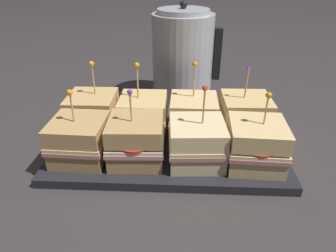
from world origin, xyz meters
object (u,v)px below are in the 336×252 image
object	(u,v)px
serving_platter	(168,148)
sandwich_front_center_left	(136,140)
sandwich_back_center_right	(193,115)
kettle_steel	(183,56)
sandwich_front_far_right	(256,144)
sandwich_front_center_right	(197,142)
sandwich_back_far_right	(245,116)
sandwich_back_center_left	(143,115)
sandwich_front_far_left	(80,140)
sandwich_back_far_left	(93,113)

from	to	relation	value
serving_platter	sandwich_front_center_left	world-z (taller)	sandwich_front_center_left
serving_platter	sandwich_back_center_right	size ratio (longest dim) A/B	2.97
sandwich_front_center_left	kettle_steel	size ratio (longest dim) A/B	0.55
sandwich_front_center_left	kettle_steel	xyz separation A→B (m)	(0.09, 0.35, 0.06)
serving_platter	sandwich_back_center_right	distance (m)	0.09
sandwich_back_center_right	sandwich_front_far_right	bearing A→B (deg)	-46.12
sandwich_front_far_right	sandwich_front_center_right	bearing A→B (deg)	177.47
sandwich_back_center_right	sandwich_front_center_left	bearing A→B (deg)	-134.86
sandwich_back_far_right	kettle_steel	world-z (taller)	kettle_steel
sandwich_front_center_left	sandwich_back_far_right	size ratio (longest dim) A/B	0.96
sandwich_front_center_right	sandwich_back_center_left	bearing A→B (deg)	136.15
serving_platter	sandwich_front_center_left	bearing A→B (deg)	-136.96
sandwich_back_center_left	sandwich_front_far_right	bearing A→B (deg)	-27.23
serving_platter	kettle_steel	xyz separation A→B (m)	(0.03, 0.30, 0.11)
serving_platter	sandwich_front_far_left	distance (m)	0.18
sandwich_back_center_left	sandwich_back_far_right	size ratio (longest dim) A/B	1.04
sandwich_front_center_left	sandwich_back_center_right	distance (m)	0.16
sandwich_front_far_left	sandwich_front_center_right	distance (m)	0.22
serving_platter	sandwich_back_center_left	xyz separation A→B (m)	(-0.06, 0.06, 0.05)
serving_platter	sandwich_back_far_left	bearing A→B (deg)	162.23
sandwich_back_center_right	sandwich_back_far_right	size ratio (longest dim) A/B	1.04
serving_platter	sandwich_front_far_right	size ratio (longest dim) A/B	3.24
sandwich_front_center_left	sandwich_front_center_right	distance (m)	0.11
sandwich_back_center_left	sandwich_back_far_right	bearing A→B (deg)	0.56
sandwich_front_center_left	kettle_steel	bearing A→B (deg)	76.25
sandwich_back_far_left	serving_platter	bearing A→B (deg)	-17.77
sandwich_front_center_right	sandwich_back_far_left	xyz separation A→B (m)	(-0.23, 0.11, 0.00)
serving_platter	sandwich_back_far_right	world-z (taller)	sandwich_back_far_right
sandwich_back_far_left	kettle_steel	size ratio (longest dim) A/B	0.59
sandwich_front_far_left	sandwich_front_far_right	bearing A→B (deg)	-0.81
serving_platter	sandwich_back_center_left	bearing A→B (deg)	135.75
sandwich_front_far_left	sandwich_back_far_right	xyz separation A→B (m)	(0.33, 0.11, 0.00)
sandwich_front_center_left	sandwich_front_far_right	bearing A→B (deg)	-1.18
sandwich_back_center_left	sandwich_back_center_right	xyz separation A→B (m)	(0.11, 0.00, -0.00)
serving_platter	sandwich_back_center_left	distance (m)	0.09
sandwich_front_far_left	sandwich_front_center_left	distance (m)	0.11
sandwich_front_center_right	sandwich_back_far_left	world-z (taller)	sandwich_back_far_left
kettle_steel	sandwich_front_far_right	bearing A→B (deg)	-68.67
sandwich_front_far_right	sandwich_back_center_left	world-z (taller)	sandwich_back_center_left
sandwich_front_far_right	kettle_steel	size ratio (longest dim) A/B	0.55
sandwich_front_far_left	sandwich_back_center_right	bearing A→B (deg)	27.00
sandwich_front_far_right	sandwich_back_far_left	xyz separation A→B (m)	(-0.34, 0.11, 0.00)
sandwich_front_center_right	sandwich_back_center_right	xyz separation A→B (m)	(-0.00, 0.11, 0.00)
sandwich_front_far_left	sandwich_back_center_left	world-z (taller)	sandwich_back_center_left
sandwich_front_center_left	sandwich_back_far_left	world-z (taller)	sandwich_back_far_left
kettle_steel	sandwich_front_center_right	bearing A→B (deg)	-85.17
sandwich_back_center_left	kettle_steel	distance (m)	0.26
sandwich_front_center_left	sandwich_back_far_right	bearing A→B (deg)	26.63
sandwich_front_far_left	sandwich_back_far_right	size ratio (longest dim) A/B	0.94
sandwich_front_center_left	kettle_steel	world-z (taller)	kettle_steel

